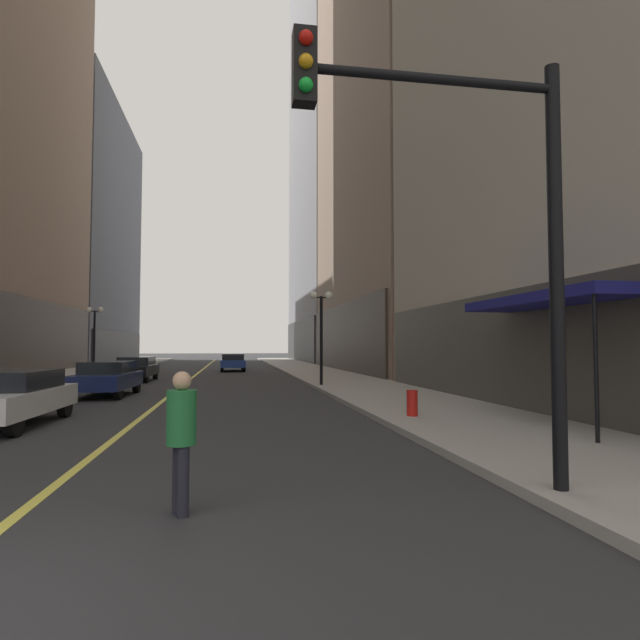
% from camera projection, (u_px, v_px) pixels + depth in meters
% --- Properties ---
extents(ground_plane, '(200.00, 200.00, 0.00)m').
position_uv_depth(ground_plane, '(199.00, 373.00, 37.61)').
color(ground_plane, '#2D2D30').
extents(sidewalk_left, '(4.50, 78.00, 0.15)m').
position_uv_depth(sidewalk_left, '(76.00, 373.00, 36.26)').
color(sidewalk_left, '#9E9991').
rests_on(sidewalk_left, ground).
extents(sidewalk_right, '(4.50, 78.00, 0.15)m').
position_uv_depth(sidewalk_right, '(312.00, 371.00, 38.97)').
color(sidewalk_right, '#9E9991').
rests_on(sidewalk_right, ground).
extents(lane_centre_stripe, '(0.16, 70.00, 0.01)m').
position_uv_depth(lane_centre_stripe, '(199.00, 373.00, 37.61)').
color(lane_centre_stripe, '#E5D64C').
rests_on(lane_centre_stripe, ground).
extents(building_left_far, '(10.22, 26.00, 29.37)m').
position_uv_depth(building_left_far, '(76.00, 236.00, 60.42)').
color(building_left_far, slate).
rests_on(building_left_far, ground).
extents(building_right_far, '(11.00, 26.00, 55.69)m').
position_uv_depth(building_right_far, '(343.00, 141.00, 66.22)').
color(building_right_far, gray).
rests_on(building_right_far, ground).
extents(storefront_awning_right, '(1.60, 5.43, 3.12)m').
position_uv_depth(storefront_awning_right, '(547.00, 301.00, 12.35)').
color(storefront_awning_right, navy).
rests_on(storefront_awning_right, ground).
extents(car_white, '(1.86, 4.50, 1.32)m').
position_uv_depth(car_white, '(11.00, 396.00, 12.57)').
color(car_white, silver).
rests_on(car_white, ground).
extents(car_navy, '(2.03, 4.31, 1.32)m').
position_uv_depth(car_navy, '(107.00, 377.00, 20.13)').
color(car_navy, '#141E4C').
rests_on(car_navy, ground).
extents(car_black, '(1.89, 4.42, 1.32)m').
position_uv_depth(car_black, '(136.00, 368.00, 28.57)').
color(car_black, black).
rests_on(car_black, ground).
extents(car_blue, '(1.88, 4.22, 1.32)m').
position_uv_depth(car_blue, '(233.00, 362.00, 40.10)').
color(car_blue, navy).
rests_on(car_blue, ground).
extents(pedestrian_in_green_parka, '(0.45, 0.45, 1.63)m').
position_uv_depth(pedestrian_in_green_parka, '(181.00, 431.00, 6.01)').
color(pedestrian_in_green_parka, black).
rests_on(pedestrian_in_green_parka, ground).
extents(traffic_light_near_right, '(3.43, 0.35, 5.65)m').
position_uv_depth(traffic_light_near_right, '(477.00, 198.00, 6.46)').
color(traffic_light_near_right, black).
rests_on(traffic_light_near_right, ground).
extents(street_lamp_left_far, '(1.06, 0.36, 4.43)m').
position_uv_depth(street_lamp_left_far, '(95.00, 325.00, 33.81)').
color(street_lamp_left_far, black).
rests_on(street_lamp_left_far, ground).
extents(street_lamp_right_mid, '(1.06, 0.36, 4.43)m').
position_uv_depth(street_lamp_right_mid, '(321.00, 317.00, 24.09)').
color(street_lamp_right_mid, black).
rests_on(street_lamp_right_mid, ground).
extents(fire_hydrant_right, '(0.28, 0.28, 0.80)m').
position_uv_depth(fire_hydrant_right, '(412.00, 406.00, 13.31)').
color(fire_hydrant_right, red).
rests_on(fire_hydrant_right, ground).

